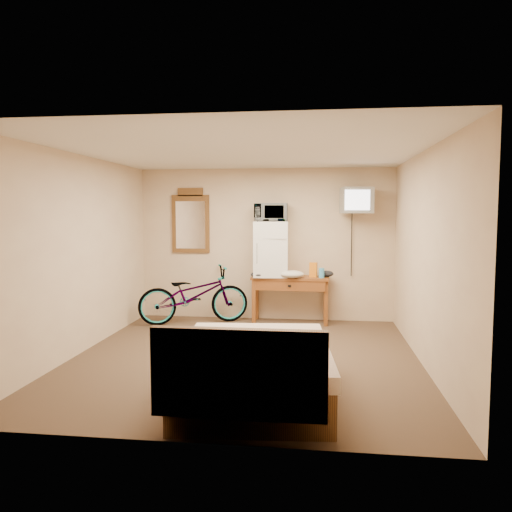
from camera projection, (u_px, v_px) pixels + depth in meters
name	position (u px, v px, depth m)	size (l,w,h in m)	color
room	(245.00, 256.00, 6.01)	(4.60, 4.64, 2.50)	#443022
desk	(290.00, 285.00, 7.99)	(1.25, 0.51, 0.75)	brown
mini_fridge	(271.00, 249.00, 8.02)	(0.57, 0.55, 0.89)	white
microwave	(271.00, 212.00, 7.97)	(0.52, 0.36, 0.29)	white
snack_bag	(313.00, 270.00, 7.94)	(0.12, 0.07, 0.23)	orange
blue_cup	(322.00, 273.00, 7.86)	(0.09, 0.09, 0.15)	#41A2DF
cloth_cream	(292.00, 274.00, 7.83)	(0.39, 0.30, 0.12)	silver
cloth_dark_a	(259.00, 275.00, 7.90)	(0.25, 0.19, 0.09)	black
cloth_dark_b	(327.00, 274.00, 7.98)	(0.22, 0.18, 0.10)	black
crt_television	(356.00, 200.00, 7.76)	(0.52, 0.60, 0.40)	black
wall_mirror	(191.00, 221.00, 8.38)	(0.64, 0.04, 1.08)	brown
bicycle	(194.00, 295.00, 7.98)	(0.61, 1.76, 0.92)	black
bed	(253.00, 370.00, 4.69)	(1.55, 1.98, 0.90)	brown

